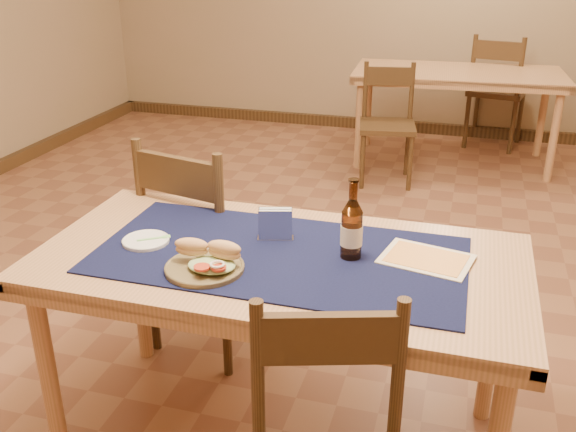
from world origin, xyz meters
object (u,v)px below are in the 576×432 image
(back_table, at_px, (457,81))
(napkin_holder, at_px, (275,225))
(chair_main_far, at_px, (206,242))
(sandwich_plate, at_px, (207,263))
(beer_bottle, at_px, (352,229))
(main_table, at_px, (280,278))

(back_table, height_order, napkin_holder, napkin_holder)
(chair_main_far, height_order, sandwich_plate, chair_main_far)
(beer_bottle, bearing_deg, napkin_holder, 166.98)
(back_table, xyz_separation_m, beer_bottle, (-0.20, -3.41, 0.19))
(back_table, distance_m, napkin_holder, 3.39)
(main_table, height_order, napkin_holder, napkin_holder)
(napkin_holder, bearing_deg, beer_bottle, -13.02)
(napkin_holder, bearing_deg, sandwich_plate, -116.28)
(main_table, relative_size, beer_bottle, 5.97)
(back_table, height_order, sandwich_plate, sandwich_plate)
(main_table, relative_size, chair_main_far, 1.63)
(beer_bottle, distance_m, napkin_holder, 0.29)
(main_table, relative_size, sandwich_plate, 6.42)
(sandwich_plate, height_order, napkin_holder, napkin_holder)
(chair_main_far, distance_m, sandwich_plate, 0.76)
(beer_bottle, bearing_deg, back_table, 86.64)
(main_table, distance_m, beer_bottle, 0.30)
(chair_main_far, xyz_separation_m, napkin_holder, (0.43, -0.37, 0.30))
(napkin_holder, bearing_deg, chair_main_far, 139.07)
(main_table, distance_m, chair_main_far, 0.69)
(back_table, xyz_separation_m, sandwich_plate, (-0.61, -3.63, 0.11))
(back_table, bearing_deg, main_table, -97.04)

